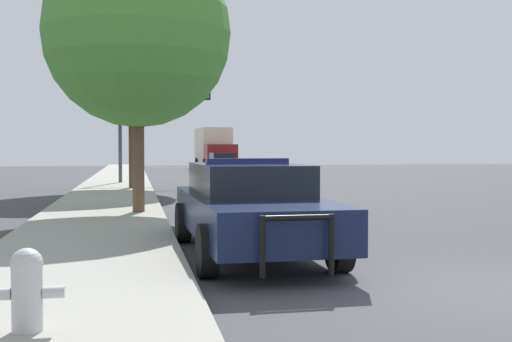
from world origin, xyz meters
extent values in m
plane|color=#3D3D42|center=(0.00, 0.00, 0.00)|extent=(110.00, 110.00, 0.00)
cube|color=#99968C|center=(-5.10, 0.00, 0.07)|extent=(3.00, 110.00, 0.13)
cube|color=#141E3D|center=(-2.51, 3.08, 0.66)|extent=(1.98, 5.23, 0.60)
cube|color=black|center=(-2.51, 3.34, 1.20)|extent=(1.66, 2.74, 0.49)
cylinder|color=black|center=(-1.55, 1.49, 0.36)|extent=(0.26, 0.72, 0.72)
cylinder|color=black|center=(-3.38, 1.45, 0.36)|extent=(0.26, 0.72, 0.72)
cylinder|color=black|center=(-1.63, 4.71, 0.36)|extent=(0.26, 0.72, 0.72)
cylinder|color=black|center=(-3.46, 4.67, 0.36)|extent=(0.26, 0.72, 0.72)
cylinder|color=black|center=(-2.02, 0.37, 0.56)|extent=(0.07, 0.07, 0.73)
cylinder|color=black|center=(-2.86, 0.35, 0.56)|extent=(0.07, 0.07, 0.73)
cylinder|color=black|center=(-2.44, 0.36, 0.89)|extent=(0.89, 0.09, 0.07)
cube|color=navy|center=(-2.51, 3.34, 1.49)|extent=(1.35, 0.23, 0.09)
cube|color=navy|center=(-1.57, 3.10, 0.69)|extent=(0.09, 3.74, 0.17)
cylinder|color=#B7BCC1|center=(-5.23, -1.16, 0.41)|extent=(0.26, 0.26, 0.55)
sphere|color=#B7BCC1|center=(-5.23, -1.16, 0.72)|extent=(0.27, 0.27, 0.27)
cylinder|color=#B7BCC1|center=(-5.45, -1.16, 0.46)|extent=(0.18, 0.10, 0.10)
cylinder|color=#B7BCC1|center=(-5.01, -1.16, 0.46)|extent=(0.18, 0.10, 0.10)
cylinder|color=#424247|center=(-4.93, 22.97, 2.56)|extent=(0.16, 0.16, 4.86)
cylinder|color=#424247|center=(-2.94, 22.97, 4.84)|extent=(3.99, 0.11, 0.11)
cube|color=black|center=(-0.94, 22.97, 4.39)|extent=(0.30, 0.24, 0.90)
sphere|color=red|center=(-0.94, 22.84, 4.69)|extent=(0.20, 0.20, 0.20)
sphere|color=orange|center=(-0.94, 22.84, 4.39)|extent=(0.20, 0.20, 0.20)
sphere|color=green|center=(-0.94, 22.84, 4.09)|extent=(0.20, 0.20, 0.20)
cube|color=black|center=(1.81, 38.11, 0.60)|extent=(1.92, 4.65, 0.56)
cube|color=black|center=(1.81, 37.88, 1.12)|extent=(1.62, 2.43, 0.47)
cylinder|color=black|center=(0.88, 39.53, 0.32)|extent=(0.25, 0.65, 0.65)
cylinder|color=black|center=(2.68, 39.56, 0.32)|extent=(0.25, 0.65, 0.65)
cylinder|color=black|center=(0.93, 36.67, 0.32)|extent=(0.25, 0.65, 0.65)
cylinder|color=black|center=(2.73, 36.70, 0.32)|extent=(0.25, 0.65, 0.65)
cube|color=maroon|center=(2.07, 40.71, 1.21)|extent=(2.39, 2.00, 1.53)
cube|color=beige|center=(1.91, 44.08, 1.86)|extent=(2.53, 4.97, 2.82)
cylinder|color=black|center=(3.18, 40.95, 0.44)|extent=(0.32, 0.90, 0.89)
cylinder|color=black|center=(0.93, 40.84, 0.44)|extent=(0.32, 0.90, 0.89)
cylinder|color=black|center=(2.99, 45.04, 0.44)|extent=(0.32, 0.90, 0.89)
cylinder|color=black|center=(0.74, 44.94, 0.44)|extent=(0.32, 0.90, 0.89)
cylinder|color=brown|center=(-4.21, 9.15, 1.68)|extent=(0.29, 0.29, 3.11)
sphere|color=#4C8E38|center=(-4.21, 9.15, 4.50)|extent=(4.59, 4.59, 4.59)
cylinder|color=#4C3823|center=(-4.36, 18.92, 2.18)|extent=(0.32, 0.32, 4.10)
sphere|color=#4C8E38|center=(-4.36, 18.92, 5.90)|extent=(6.08, 6.08, 6.08)
camera|label=1|loc=(-4.32, -6.89, 1.71)|focal=45.00mm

